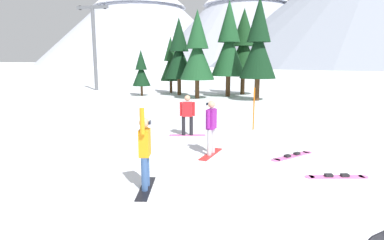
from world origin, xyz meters
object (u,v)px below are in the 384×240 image
(loose_snowboard_far_spare, at_px, (337,176))
(pine_tree_tall, at_px, (179,53))
(snowboarder_midground, at_px, (211,126))
(snowboarder_background, at_px, (187,114))
(pine_tree_young, at_px, (197,51))
(pine_tree_twin, at_px, (244,48))
(trail_marker_pole, at_px, (254,109))
(ski_lift_tower, at_px, (94,41))
(snowboarder_foreground, at_px, (145,151))
(pine_tree_leaning, at_px, (141,71))
(pine_tree_broad, at_px, (259,45))
(pine_tree_slender, at_px, (229,45))
(loose_snowboard_near_right, at_px, (292,156))
(pine_tree_short, at_px, (171,62))

(loose_snowboard_far_spare, height_order, pine_tree_tall, pine_tree_tall)
(snowboarder_midground, distance_m, snowboarder_background, 2.87)
(pine_tree_young, bearing_deg, pine_tree_twin, 51.38)
(loose_snowboard_far_spare, relative_size, pine_tree_tall, 0.25)
(trail_marker_pole, bearing_deg, ski_lift_tower, 136.22)
(snowboarder_foreground, distance_m, loose_snowboard_far_spare, 5.16)
(snowboarder_background, relative_size, pine_tree_twin, 0.22)
(snowboarder_midground, bearing_deg, pine_tree_leaning, 118.81)
(snowboarder_midground, height_order, pine_tree_broad, pine_tree_broad)
(pine_tree_leaning, height_order, pine_tree_slender, pine_tree_slender)
(pine_tree_tall, height_order, pine_tree_slender, pine_tree_slender)
(pine_tree_young, xyz_separation_m, ski_lift_tower, (-11.90, 5.02, 1.15))
(snowboarder_background, height_order, pine_tree_broad, pine_tree_broad)
(snowboarder_foreground, xyz_separation_m, pine_tree_twin, (0.50, 23.02, 3.20))
(snowboarder_background, distance_m, ski_lift_tower, 23.46)
(pine_tree_leaning, height_order, ski_lift_tower, ski_lift_tower)
(pine_tree_tall, distance_m, pine_tree_twin, 5.83)
(pine_tree_tall, bearing_deg, loose_snowboard_far_spare, -63.23)
(pine_tree_leaning, bearing_deg, loose_snowboard_near_right, -54.04)
(pine_tree_leaning, relative_size, pine_tree_slender, 0.50)
(snowboarder_foreground, bearing_deg, snowboarder_background, 93.90)
(pine_tree_broad, bearing_deg, pine_tree_short, 152.49)
(snowboarder_midground, height_order, pine_tree_young, pine_tree_young)
(pine_tree_leaning, bearing_deg, trail_marker_pole, -49.86)
(trail_marker_pole, distance_m, pine_tree_broad, 11.54)
(pine_tree_broad, distance_m, pine_tree_slender, 3.50)
(loose_snowboard_far_spare, xyz_separation_m, ski_lift_tower, (-19.43, 21.94, 4.96))
(snowboarder_midground, distance_m, ski_lift_tower, 26.25)
(pine_tree_twin, distance_m, ski_lift_tower, 15.28)
(loose_snowboard_near_right, xyz_separation_m, pine_tree_slender, (-4.26, 17.42, 4.37))
(loose_snowboard_far_spare, relative_size, pine_tree_broad, 0.22)
(snowboarder_midground, relative_size, pine_tree_broad, 0.23)
(snowboarder_foreground, bearing_deg, pine_tree_broad, 84.04)
(trail_marker_pole, xyz_separation_m, pine_tree_slender, (-2.81, 13.45, 3.45))
(snowboarder_foreground, bearing_deg, pine_tree_tall, 103.28)
(snowboarder_foreground, xyz_separation_m, pine_tree_broad, (1.95, 18.66, 3.28))
(pine_tree_twin, bearing_deg, snowboarder_foreground, -91.24)
(loose_snowboard_near_right, xyz_separation_m, pine_tree_short, (-9.99, 19.33, 2.87))
(pine_tree_leaning, height_order, pine_tree_young, pine_tree_young)
(pine_tree_short, distance_m, pine_tree_twin, 6.94)
(trail_marker_pole, height_order, pine_tree_young, pine_tree_young)
(trail_marker_pole, distance_m, pine_tree_young, 12.65)
(snowboarder_midground, xyz_separation_m, pine_tree_short, (-7.36, 19.71, 1.93))
(snowboarder_foreground, distance_m, pine_tree_slender, 21.35)
(snowboarder_background, relative_size, loose_snowboard_far_spare, 0.99)
(pine_tree_leaning, distance_m, pine_tree_slender, 7.87)
(pine_tree_twin, height_order, ski_lift_tower, ski_lift_tower)
(snowboarder_midground, bearing_deg, snowboarder_background, 119.88)
(pine_tree_tall, distance_m, ski_lift_tower, 10.23)
(snowboarder_background, xyz_separation_m, pine_tree_short, (-5.93, 17.22, 2.00))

